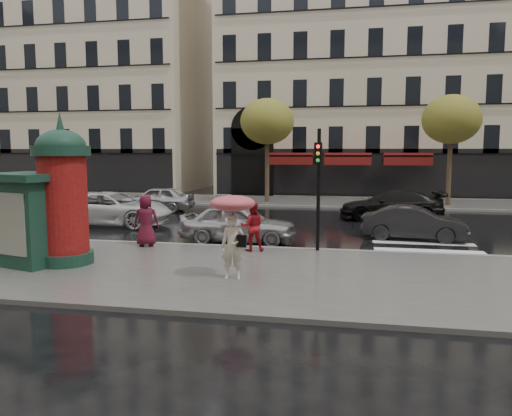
% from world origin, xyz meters
% --- Properties ---
extents(ground, '(160.00, 160.00, 0.00)m').
position_xyz_m(ground, '(0.00, 0.00, 0.00)').
color(ground, black).
rests_on(ground, ground).
extents(near_sidewalk, '(90.00, 7.00, 0.12)m').
position_xyz_m(near_sidewalk, '(0.00, -0.50, 0.06)').
color(near_sidewalk, '#474744').
rests_on(near_sidewalk, ground).
extents(far_sidewalk, '(90.00, 6.00, 0.12)m').
position_xyz_m(far_sidewalk, '(0.00, 19.00, 0.06)').
color(far_sidewalk, '#474744').
rests_on(far_sidewalk, ground).
extents(near_kerb, '(90.00, 0.25, 0.14)m').
position_xyz_m(near_kerb, '(0.00, 3.00, 0.07)').
color(near_kerb, slate).
rests_on(near_kerb, ground).
extents(far_kerb, '(90.00, 0.25, 0.14)m').
position_xyz_m(far_kerb, '(0.00, 16.00, 0.07)').
color(far_kerb, slate).
rests_on(far_kerb, ground).
extents(zebra_crossing, '(3.60, 11.75, 0.01)m').
position_xyz_m(zebra_crossing, '(6.00, 9.60, 0.01)').
color(zebra_crossing, silver).
rests_on(zebra_crossing, ground).
extents(bldg_far_corner, '(26.00, 14.00, 22.90)m').
position_xyz_m(bldg_far_corner, '(6.00, 30.00, 11.31)').
color(bldg_far_corner, '#B7A88C').
rests_on(bldg_far_corner, ground).
extents(bldg_far_left, '(24.00, 14.00, 22.90)m').
position_xyz_m(bldg_far_left, '(-22.00, 30.00, 11.31)').
color(bldg_far_left, '#B7A88C').
rests_on(bldg_far_left, ground).
extents(tree_far_left, '(3.40, 3.40, 6.64)m').
position_xyz_m(tree_far_left, '(-2.00, 18.00, 5.17)').
color(tree_far_left, '#38281C').
rests_on(tree_far_left, ground).
extents(tree_far_right, '(3.40, 3.40, 6.64)m').
position_xyz_m(tree_far_right, '(9.00, 18.00, 5.17)').
color(tree_far_right, '#38281C').
rests_on(tree_far_right, ground).
extents(woman_umbrella, '(1.15, 1.15, 2.21)m').
position_xyz_m(woman_umbrella, '(0.50, -1.28, 1.58)').
color(woman_umbrella, beige).
rests_on(woman_umbrella, near_sidewalk).
extents(woman_red, '(0.92, 0.80, 1.60)m').
position_xyz_m(woman_red, '(0.26, 2.30, 0.92)').
color(woman_red, maroon).
rests_on(woman_red, near_sidewalk).
extents(man_burgundy, '(0.99, 0.78, 1.77)m').
position_xyz_m(man_burgundy, '(-3.46, 2.40, 1.01)').
color(man_burgundy, '#50101F').
rests_on(man_burgundy, near_sidewalk).
extents(morris_column, '(1.61, 1.61, 4.34)m').
position_xyz_m(morris_column, '(-4.68, -0.53, 2.20)').
color(morris_column, '#143426').
rests_on(morris_column, near_sidewalk).
extents(traffic_light, '(0.25, 0.37, 3.95)m').
position_xyz_m(traffic_light, '(2.35, 2.72, 2.51)').
color(traffic_light, black).
rests_on(traffic_light, near_sidewalk).
extents(newsstand, '(2.59, 2.35, 2.62)m').
position_xyz_m(newsstand, '(-5.62, -0.76, 1.47)').
color(newsstand, '#143426').
rests_on(newsstand, near_sidewalk).
extents(car_silver, '(4.26, 1.74, 1.45)m').
position_xyz_m(car_silver, '(-0.64, 4.20, 0.72)').
color(car_silver, '#A3A2A7').
rests_on(car_silver, ground).
extents(car_darkgrey, '(4.01, 1.80, 1.28)m').
position_xyz_m(car_darkgrey, '(5.74, 6.12, 0.64)').
color(car_darkgrey, black).
rests_on(car_darkgrey, ground).
extents(car_white, '(5.56, 2.74, 1.52)m').
position_xyz_m(car_white, '(-7.25, 7.25, 0.76)').
color(car_white, silver).
rests_on(car_white, ground).
extents(car_black, '(5.13, 2.53, 1.44)m').
position_xyz_m(car_black, '(5.27, 11.67, 0.72)').
color(car_black, black).
rests_on(car_black, ground).
extents(car_far_silver, '(4.17, 1.84, 1.40)m').
position_xyz_m(car_far_silver, '(-7.29, 12.67, 0.70)').
color(car_far_silver, '#AAAAAF').
rests_on(car_far_silver, ground).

